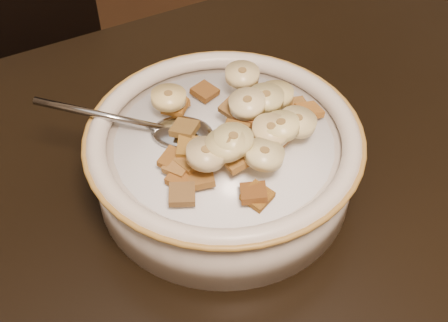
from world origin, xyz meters
TOP-DOWN VIEW (x-y plane):
  - chair at (0.09, 0.51)m, footprint 0.40×0.40m
  - cereal_bowl at (0.22, 0.15)m, footprint 0.23×0.23m
  - milk at (0.22, 0.15)m, footprint 0.19×0.19m
  - spoon at (0.19, 0.17)m, footprint 0.07×0.07m
  - cereal_square_0 at (0.18, 0.14)m, footprint 0.03×0.03m
  - cereal_square_1 at (0.30, 0.13)m, footprint 0.02×0.02m
  - cereal_square_2 at (0.29, 0.14)m, footprint 0.02×0.02m
  - cereal_square_3 at (0.25, 0.12)m, footprint 0.02×0.02m
  - cereal_square_4 at (0.16, 0.10)m, footprint 0.03×0.03m
  - cereal_square_5 at (0.24, 0.14)m, footprint 0.03×0.03m
  - cereal_square_6 at (0.22, 0.11)m, footprint 0.03×0.03m
  - cereal_square_7 at (0.18, 0.11)m, footprint 0.03×0.03m
  - cereal_square_8 at (0.19, 0.16)m, footprint 0.03×0.03m
  - cereal_square_9 at (0.20, 0.07)m, footprint 0.03×0.03m
  - cereal_square_10 at (0.19, 0.13)m, footprint 0.03×0.03m
  - cereal_square_11 at (0.16, 0.12)m, footprint 0.03×0.03m
  - cereal_square_12 at (0.17, 0.13)m, footprint 0.03×0.03m
  - cereal_square_13 at (0.21, 0.11)m, footprint 0.02×0.02m
  - cereal_square_14 at (0.28, 0.17)m, footprint 0.03×0.03m
  - cereal_square_15 at (0.26, 0.16)m, footprint 0.03×0.03m
  - cereal_square_16 at (0.24, 0.16)m, footprint 0.03×0.03m
  - cereal_square_17 at (0.26, 0.13)m, footprint 0.02×0.02m
  - cereal_square_18 at (0.18, 0.13)m, footprint 0.02×0.02m
  - cereal_square_19 at (0.23, 0.20)m, footprint 0.03×0.03m
  - cereal_square_20 at (0.20, 0.21)m, footprint 0.02×0.02m
  - cereal_square_21 at (0.20, 0.20)m, footprint 0.03×0.03m
  - cereal_square_22 at (0.17, 0.14)m, footprint 0.03×0.03m
  - cereal_square_23 at (0.20, 0.08)m, footprint 0.03×0.03m
  - cereal_square_24 at (0.22, 0.13)m, footprint 0.03×0.03m
  - cereal_square_25 at (0.25, 0.11)m, footprint 0.03×0.03m
  - banana_slice_0 at (0.28, 0.16)m, footprint 0.04×0.04m
  - banana_slice_1 at (0.26, 0.15)m, footprint 0.04×0.04m
  - banana_slice_2 at (0.18, 0.11)m, footprint 0.04×0.04m
  - banana_slice_3 at (0.24, 0.11)m, footprint 0.04×0.04m
  - banana_slice_4 at (0.25, 0.11)m, footprint 0.03×0.03m
  - banana_slice_5 at (0.20, 0.11)m, footprint 0.03×0.03m
  - banana_slice_6 at (0.19, 0.20)m, footprint 0.03×0.03m
  - banana_slice_7 at (0.22, 0.09)m, footprint 0.04×0.04m
  - banana_slice_8 at (0.21, 0.11)m, footprint 0.03×0.03m
  - banana_slice_9 at (0.24, 0.15)m, footprint 0.04×0.04m
  - banana_slice_10 at (0.27, 0.11)m, footprint 0.04×0.04m
  - banana_slice_11 at (0.26, 0.19)m, footprint 0.04×0.04m

SIDE VIEW (x-z plane):
  - chair at x=0.09m, z-range 0.00..0.90m
  - cereal_bowl at x=0.22m, z-range 0.75..0.80m
  - milk at x=0.22m, z-range 0.80..0.81m
  - spoon at x=0.19m, z-range 0.80..0.82m
  - cereal_square_14 at x=0.28m, z-range 0.80..0.82m
  - cereal_square_2 at x=0.29m, z-range 0.80..0.82m
  - cereal_square_19 at x=0.23m, z-range 0.81..0.82m
  - cereal_square_20 at x=0.20m, z-range 0.81..0.82m
  - cereal_square_9 at x=0.20m, z-range 0.81..0.82m
  - cereal_square_11 at x=0.16m, z-range 0.81..0.82m
  - cereal_square_1 at x=0.30m, z-range 0.81..0.82m
  - cereal_square_21 at x=0.20m, z-range 0.81..0.82m
  - cereal_square_23 at x=0.20m, z-range 0.81..0.82m
  - cereal_square_4 at x=0.16m, z-range 0.81..0.82m
  - cereal_square_7 at x=0.18m, z-range 0.81..0.82m
  - cereal_square_22 at x=0.17m, z-range 0.81..0.82m
  - cereal_square_12 at x=0.17m, z-range 0.81..0.82m
  - cereal_square_18 at x=0.18m, z-range 0.81..0.82m
  - cereal_square_3 at x=0.25m, z-range 0.81..0.82m
  - cereal_square_17 at x=0.26m, z-range 0.81..0.82m
  - cereal_square_15 at x=0.26m, z-range 0.81..0.82m
  - cereal_square_10 at x=0.19m, z-range 0.81..0.82m
  - cereal_square_25 at x=0.25m, z-range 0.81..0.83m
  - cereal_square_0 at x=0.18m, z-range 0.82..0.83m
  - cereal_square_13 at x=0.21m, z-range 0.82..0.83m
  - banana_slice_0 at x=0.28m, z-range 0.82..0.83m
  - banana_slice_6 at x=0.19m, z-range 0.82..0.83m
  - cereal_square_6 at x=0.22m, z-range 0.82..0.83m
  - cereal_square_8 at x=0.19m, z-range 0.82..0.83m
  - cereal_square_5 at x=0.24m, z-range 0.82..0.83m
  - cereal_square_16 at x=0.24m, z-range 0.82..0.83m
  - banana_slice_10 at x=0.27m, z-range 0.82..0.83m
  - banana_slice_11 at x=0.26m, z-range 0.82..0.83m
  - cereal_square_24 at x=0.22m, z-range 0.82..0.83m
  - banana_slice_7 at x=0.22m, z-range 0.82..0.84m
  - banana_slice_3 at x=0.24m, z-range 0.82..0.84m
  - banana_slice_4 at x=0.25m, z-range 0.82..0.84m
  - banana_slice_1 at x=0.26m, z-range 0.83..0.84m
  - banana_slice_2 at x=0.18m, z-range 0.83..0.84m
  - banana_slice_9 at x=0.24m, z-range 0.83..0.84m
  - banana_slice_5 at x=0.20m, z-range 0.83..0.84m
  - banana_slice_8 at x=0.21m, z-range 0.83..0.84m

